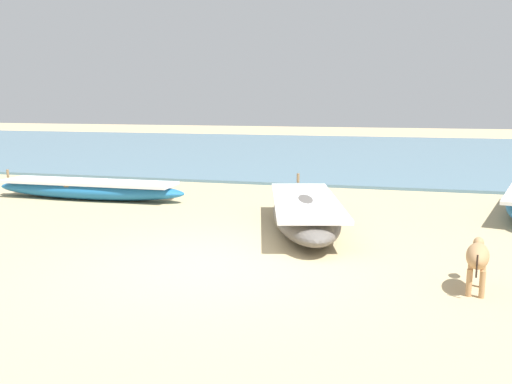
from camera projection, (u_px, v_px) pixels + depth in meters
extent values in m
plane|color=tan|center=(215.00, 263.00, 7.82)|extent=(80.00, 80.00, 0.00)
cube|color=slate|center=(339.00, 152.00, 24.29)|extent=(60.00, 20.00, 0.08)
ellipsoid|color=#1E669E|center=(89.00, 190.00, 12.88)|extent=(4.87, 0.93, 0.44)
cube|color=white|center=(89.00, 182.00, 12.85)|extent=(4.28, 0.91, 0.07)
cube|color=olive|center=(75.00, 184.00, 12.95)|extent=(0.12, 0.76, 0.04)
cylinder|color=olive|center=(8.00, 173.00, 13.37)|extent=(0.06, 0.06, 0.20)
ellipsoid|color=#5B5651|center=(305.00, 214.00, 9.86)|extent=(2.15, 4.30, 0.57)
cube|color=white|center=(305.00, 201.00, 9.82)|extent=(2.01, 3.81, 0.07)
cube|color=olive|center=(304.00, 202.00, 10.14)|extent=(0.99, 0.36, 0.04)
cylinder|color=olive|center=(298.00, 178.00, 11.67)|extent=(0.06, 0.06, 0.20)
ellipsoid|color=tan|center=(478.00, 256.00, 6.59)|extent=(0.37, 0.71, 0.29)
ellipsoid|color=tan|center=(479.00, 243.00, 6.99)|extent=(0.17, 0.24, 0.16)
sphere|color=#2D2119|center=(479.00, 243.00, 7.08)|extent=(0.07, 0.07, 0.06)
cylinder|color=tan|center=(470.00, 273.00, 6.85)|extent=(0.07, 0.07, 0.34)
cylinder|color=tan|center=(483.00, 275.00, 6.79)|extent=(0.07, 0.07, 0.34)
cylinder|color=tan|center=(469.00, 283.00, 6.50)|extent=(0.07, 0.07, 0.34)
cylinder|color=tan|center=(482.00, 284.00, 6.44)|extent=(0.07, 0.07, 0.34)
cylinder|color=#2D2119|center=(477.00, 266.00, 6.28)|extent=(0.02, 0.02, 0.28)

